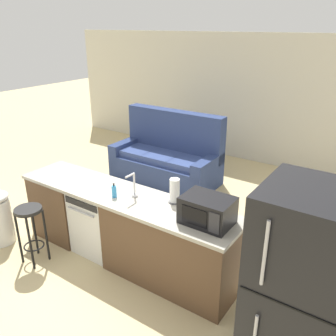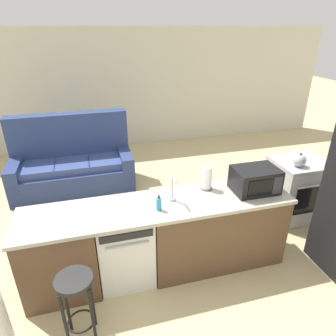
{
  "view_description": "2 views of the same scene",
  "coord_description": "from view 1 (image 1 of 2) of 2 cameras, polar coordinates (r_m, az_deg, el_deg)",
  "views": [
    {
      "loc": [
        2.69,
        -2.77,
        2.75
      ],
      "look_at": [
        0.36,
        0.64,
        1.07
      ],
      "focal_mm": 38.0,
      "sensor_mm": 36.0,
      "label": 1
    },
    {
      "loc": [
        -0.47,
        -2.63,
        2.63
      ],
      "look_at": [
        0.4,
        0.58,
        1.02
      ],
      "focal_mm": 32.0,
      "sensor_mm": 36.0,
      "label": 2
    }
  ],
  "objects": [
    {
      "name": "refrigerator",
      "position": [
        2.92,
        20.63,
        -19.27
      ],
      "size": [
        0.72,
        0.73,
        1.77
      ],
      "color": "black",
      "rests_on": "ground_plane"
    },
    {
      "name": "sink_faucet",
      "position": [
        4.06,
        -5.55,
        -3.0
      ],
      "size": [
        0.07,
        0.18,
        0.3
      ],
      "color": "silver",
      "rests_on": "kitchen_counter"
    },
    {
      "name": "dishwasher",
      "position": [
        4.67,
        -10.75,
        -8.21
      ],
      "size": [
        0.58,
        0.61,
        0.84
      ],
      "color": "silver",
      "rests_on": "ground_plane"
    },
    {
      "name": "paper_towel_roll",
      "position": [
        3.93,
        1.06,
        -3.72
      ],
      "size": [
        0.14,
        0.14,
        0.28
      ],
      "color": "#4C4C51",
      "rests_on": "kitchen_counter"
    },
    {
      "name": "wall_back",
      "position": [
        7.51,
        15.42,
        10.27
      ],
      "size": [
        10.0,
        0.06,
        2.6
      ],
      "color": "beige",
      "rests_on": "ground_plane"
    },
    {
      "name": "soap_bottle",
      "position": [
        4.11,
        -8.63,
        -3.73
      ],
      "size": [
        0.06,
        0.06,
        0.18
      ],
      "color": "#338CCC",
      "rests_on": "kitchen_counter"
    },
    {
      "name": "kitchen_counter",
      "position": [
        4.38,
        -6.1,
        -10.16
      ],
      "size": [
        2.94,
        0.66,
        0.9
      ],
      "color": "brown",
      "rests_on": "ground_plane"
    },
    {
      "name": "bar_stool",
      "position": [
        4.6,
        -21.21,
        -8.29
      ],
      "size": [
        0.32,
        0.32,
        0.74
      ],
      "color": "black",
      "rests_on": "ground_plane"
    },
    {
      "name": "microwave",
      "position": [
        3.56,
        6.33,
        -6.76
      ],
      "size": [
        0.5,
        0.37,
        0.28
      ],
      "color": "black",
      "rests_on": "kitchen_counter"
    },
    {
      "name": "ground_plane",
      "position": [
        4.75,
        -8.16,
        -13.52
      ],
      "size": [
        24.0,
        24.0,
        0.0
      ],
      "primitive_type": "plane",
      "color": "tan"
    },
    {
      "name": "stove_range",
      "position": [
        4.05,
        23.96,
        -14.61
      ],
      "size": [
        0.76,
        0.68,
        0.9
      ],
      "color": "#B7B7BC",
      "rests_on": "ground_plane"
    },
    {
      "name": "kettle",
      "position": [
        3.69,
        22.32,
        -8.3
      ],
      "size": [
        0.21,
        0.17,
        0.19
      ],
      "color": "#B2B2B7",
      "rests_on": "stove_range"
    },
    {
      "name": "couch",
      "position": [
        6.68,
        0.03,
        1.51
      ],
      "size": [
        2.01,
        0.91,
        1.27
      ],
      "color": "navy",
      "rests_on": "ground_plane"
    }
  ]
}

